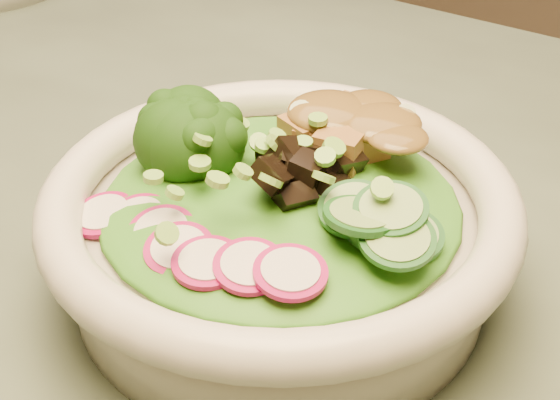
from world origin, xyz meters
The scene contains 10 objects.
dining_table centered at (0.00, 0.00, 0.64)m, with size 1.20×0.80×0.75m.
salad_bowl centered at (0.16, -0.07, 0.79)m, with size 0.28×0.28×0.07m.
lettuce_bed centered at (0.16, -0.07, 0.81)m, with size 0.21×0.21×0.02m, color #296715.
broccoli_florets centered at (0.10, -0.07, 0.83)m, with size 0.08×0.07×0.05m, color black, non-canonical shape.
radish_slices centered at (0.16, -0.14, 0.82)m, with size 0.11×0.04×0.02m, color #A10C50, non-canonical shape.
cucumber_slices centered at (0.23, -0.08, 0.82)m, with size 0.07×0.07×0.04m, color #97B866, non-canonical shape.
mushroom_heap centered at (0.16, -0.06, 0.83)m, with size 0.07×0.07×0.04m, color black, non-canonical shape.
tofu_cubes centered at (0.17, -0.01, 0.82)m, with size 0.09×0.06×0.04m, color #996633, non-canonical shape.
peanut_sauce centered at (0.17, -0.01, 0.84)m, with size 0.07×0.06×0.02m, color brown.
scallion_garnish centered at (0.16, -0.07, 0.84)m, with size 0.20×0.20×0.02m, color #78B33F, non-canonical shape.
Camera 1 is at (0.37, -0.37, 1.06)m, focal length 50.00 mm.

